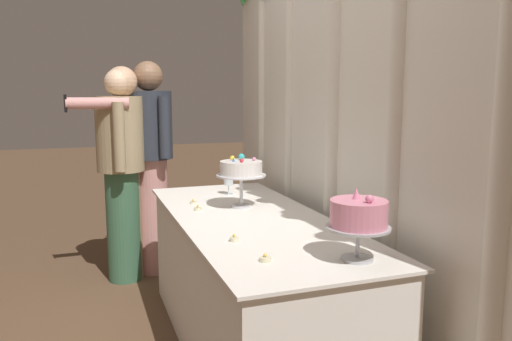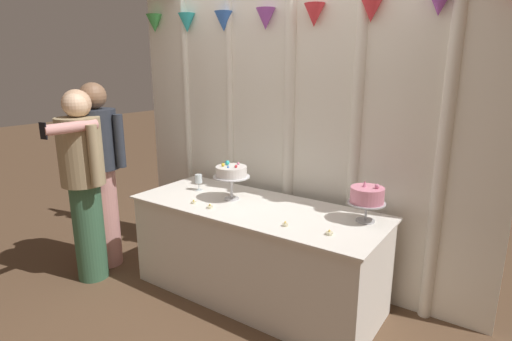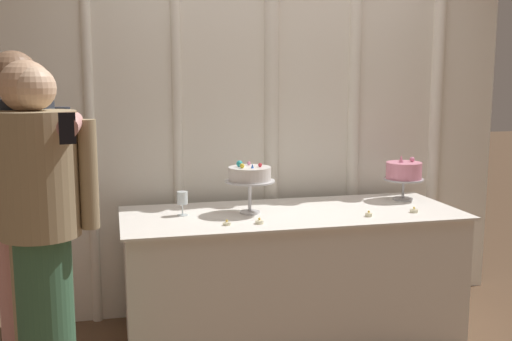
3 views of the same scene
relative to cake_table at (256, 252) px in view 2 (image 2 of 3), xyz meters
name	(u,v)px [view 2 (image 2 of 3)]	position (x,y,z in m)	size (l,w,h in m)	color
ground_plane	(249,300)	(0.00, -0.10, -0.39)	(24.00, 24.00, 0.00)	brown
draped_curtain	(294,123)	(0.04, 0.51, 0.99)	(3.35, 0.17, 2.63)	white
cake_table	(256,252)	(0.00, 0.00, 0.00)	(2.04, 0.80, 0.78)	white
cake_display_nearleft	(231,173)	(-0.26, 0.02, 0.62)	(0.30, 0.30, 0.32)	silver
cake_display_nearright	(367,196)	(0.82, 0.18, 0.57)	(0.26, 0.26, 0.30)	#B2B2B7
wine_glass	(199,179)	(-0.66, 0.06, 0.49)	(0.06, 0.06, 0.14)	silver
tealight_far_left	(194,202)	(-0.45, -0.23, 0.40)	(0.04, 0.04, 0.03)	beige
tealight_near_left	(210,207)	(-0.26, -0.24, 0.40)	(0.05, 0.05, 0.03)	beige
tealight_near_right	(285,225)	(0.40, -0.22, 0.40)	(0.04, 0.04, 0.04)	beige
tealight_far_right	(329,233)	(0.71, -0.18, 0.40)	(0.05, 0.05, 0.04)	beige
guest_man_pink_jacket	(100,169)	(-1.49, -0.35, 0.55)	(0.49, 0.47, 1.71)	#D6938E
guest_girl_blue_dress	(84,176)	(-1.41, -0.56, 0.54)	(0.48, 0.59, 1.66)	#9E8966
guest_man_dark_suit	(84,182)	(-1.37, -0.59, 0.50)	(0.52, 0.39, 1.64)	#3D6B4C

